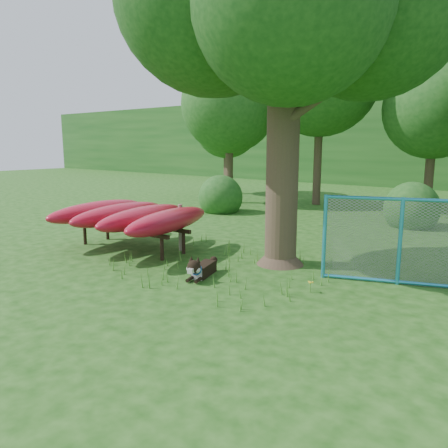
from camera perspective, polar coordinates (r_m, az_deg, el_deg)
The scene contains 12 objects.
ground at distance 9.08m, azimuth -5.76°, elevation -7.15°, with size 80.00×80.00×0.00m, color #15430D.
wooden_post at distance 11.31m, azimuth -5.70°, elevation -0.29°, with size 0.33×0.18×1.21m.
kayak_rack at distance 11.64m, azimuth -12.04°, elevation 1.08°, with size 4.03×3.57×1.16m.
husky_dog at distance 9.09m, azimuth -3.06°, elevation -5.87°, with size 0.56×1.18×0.53m.
fence_section at distance 9.15m, azimuth 22.01°, elevation -2.12°, with size 2.80×1.11×2.88m.
wildflower_clump at distance 8.35m, azimuth 11.23°, elevation -7.60°, with size 0.10×0.11×0.22m.
bg_tree_a at distance 20.56m, azimuth 0.71°, elevation 15.31°, with size 4.40×4.40×6.70m.
bg_tree_b at distance 20.51m, azimuth 12.53°, elevation 18.25°, with size 5.20×5.20×8.22m.
bg_tree_c at distance 19.76m, azimuth 25.82°, elevation 13.40°, with size 4.00×4.00×6.12m.
bg_tree_f at distance 24.41m, azimuth 0.38°, elevation 12.77°, with size 3.60×3.60×5.55m.
shrub_left at distance 17.81m, azimuth -0.45°, elevation 1.59°, with size 1.80×1.80×1.80m, color #1B4E19.
shrub_mid at distance 15.95m, azimuth 23.15°, elevation -0.30°, with size 1.80×1.80×1.80m, color #1B4E19.
Camera 1 is at (6.07, -6.17, 2.74)m, focal length 35.00 mm.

